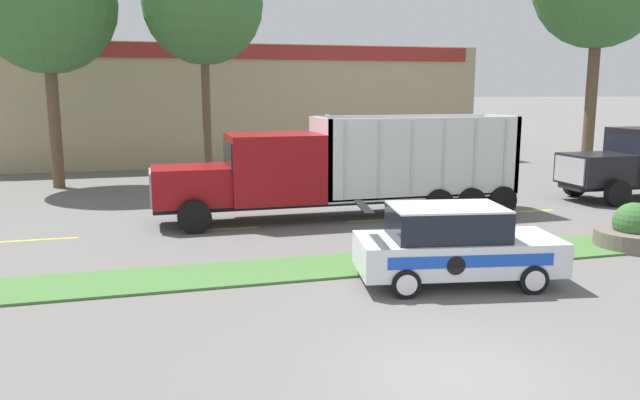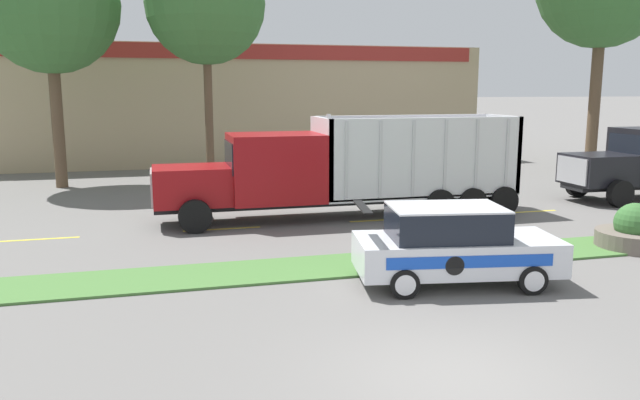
{
  "view_description": "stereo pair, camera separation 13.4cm",
  "coord_description": "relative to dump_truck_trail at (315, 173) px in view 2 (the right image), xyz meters",
  "views": [
    {
      "loc": [
        -4.4,
        -8.03,
        4.33
      ],
      "look_at": [
        -0.1,
        7.7,
        1.42
      ],
      "focal_mm": 35.0,
      "sensor_mm": 36.0,
      "label": 1
    },
    {
      "loc": [
        -4.27,
        -8.06,
        4.33
      ],
      "look_at": [
        -0.1,
        7.7,
        1.42
      ],
      "focal_mm": 35.0,
      "sensor_mm": 36.0,
      "label": 2
    }
  ],
  "objects": [
    {
      "name": "ground_plane",
      "position": [
        -0.85,
        -11.98,
        -1.54
      ],
      "size": [
        600.0,
        600.0,
        0.0
      ],
      "primitive_type": "plane",
      "color": "slate"
    },
    {
      "name": "stone_planter",
      "position": [
        7.5,
        -6.13,
        -1.11
      ],
      "size": [
        2.03,
        2.03,
        1.26
      ],
      "color": "#6B6056",
      "rests_on": "ground_plane"
    },
    {
      "name": "centre_line_6",
      "position": [
        7.58,
        -0.83,
        -1.53
      ],
      "size": [
        2.4,
        0.14,
        0.01
      ],
      "primitive_type": "cube",
      "color": "yellow",
      "rests_on": "ground_plane"
    },
    {
      "name": "centre_line_5",
      "position": [
        2.18,
        -0.83,
        -1.53
      ],
      "size": [
        2.4,
        0.14,
        0.01
      ],
      "primitive_type": "cube",
      "color": "yellow",
      "rests_on": "ground_plane"
    },
    {
      "name": "grass_verge",
      "position": [
        -0.85,
        -5.81,
        -1.51
      ],
      "size": [
        120.0,
        1.96,
        0.06
      ],
      "primitive_type": "cube",
      "color": "#477538",
      "rests_on": "ground_plane"
    },
    {
      "name": "dump_truck_trail",
      "position": [
        0.0,
        0.0,
        0.0
      ],
      "size": [
        12.36,
        2.67,
        3.54
      ],
      "color": "black",
      "rests_on": "ground_plane"
    },
    {
      "name": "store_building_backdrop",
      "position": [
        -0.41,
        20.94,
        1.86
      ],
      "size": [
        29.09,
        12.1,
        6.79
      ],
      "color": "tan",
      "rests_on": "ground_plane"
    },
    {
      "name": "rally_car",
      "position": [
        1.21,
        -7.73,
        -0.64
      ],
      "size": [
        4.73,
        2.58,
        1.81
      ],
      "color": "silver",
      "rests_on": "ground_plane"
    },
    {
      "name": "centre_line_3",
      "position": [
        -8.62,
        -0.83,
        -1.53
      ],
      "size": [
        2.4,
        0.14,
        0.01
      ],
      "primitive_type": "cube",
      "color": "yellow",
      "rests_on": "ground_plane"
    },
    {
      "name": "centre_line_4",
      "position": [
        -3.22,
        -0.83,
        -1.53
      ],
      "size": [
        2.4,
        0.14,
        0.01
      ],
      "primitive_type": "cube",
      "color": "yellow",
      "rests_on": "ground_plane"
    }
  ]
}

